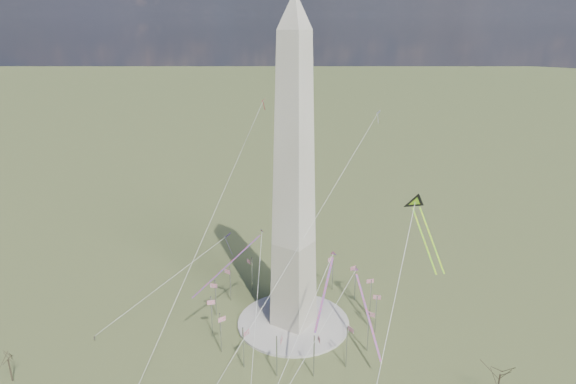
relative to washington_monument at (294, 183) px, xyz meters
The scene contains 14 objects.
ground 47.95m from the washington_monument, ahead, with size 2000.00×2000.00×0.00m, color #41552A.
plaza 47.55m from the washington_monument, ahead, with size 36.00×36.00×0.80m, color #B0ACA1.
washington_monument is the anchor object (origin of this frame).
flagpole_ring 40.68m from the washington_monument, 169.63° to the right, with size 54.40×54.40×13.00m.
tree_near 73.83m from the washington_monument, ahead, with size 7.45×7.45×13.03m.
tree_far 91.26m from the washington_monument, 127.17° to the right, with size 5.97×5.97×10.45m.
person_west 77.64m from the washington_monument, 138.27° to the right, with size 0.78×0.61×1.61m, color gray.
kite_delta_black 35.58m from the washington_monument, 13.22° to the left, with size 16.87×17.22×16.17m.
kite_diamond_purple 45.24m from the washington_monument, 165.52° to the left, with size 1.82×2.94×9.29m.
kite_streamer_left 32.10m from the washington_monument, 37.92° to the right, with size 6.55×19.06×13.40m.
kite_streamer_mid 27.25m from the washington_monument, 136.23° to the right, with size 11.22×22.90×16.78m.
kite_streamer_right 39.90m from the washington_monument, ahead, with size 18.01×18.52×16.77m.
kite_small_red 51.02m from the washington_monument, 136.11° to the left, with size 1.50×1.69×4.62m.
kite_small_white 46.67m from the washington_monument, 81.80° to the left, with size 1.84×1.61×4.76m.
Camera 1 is at (76.79, -120.44, 94.40)m, focal length 32.00 mm.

